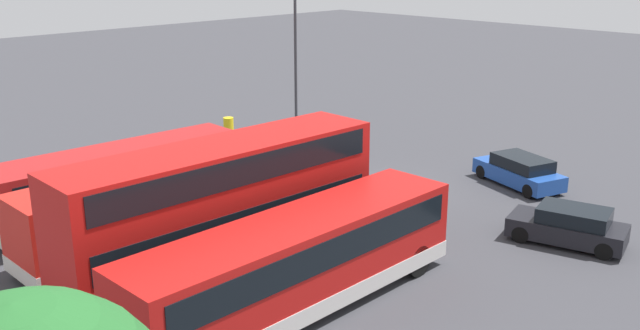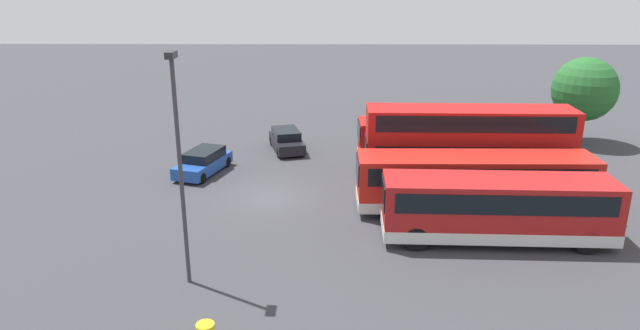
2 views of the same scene
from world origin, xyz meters
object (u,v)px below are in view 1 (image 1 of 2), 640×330
object	(u,v)px
bus_single_deck_near_end	(298,261)
lamp_post_tall	(295,50)
bus_single_deck_third	(175,200)
car_hatchback_silver	(569,226)
car_small_green	(519,171)
bus_double_decker_second	(223,206)
bus_single_deck_fourth	(123,181)
waste_bin_yellow	(229,125)

from	to	relation	value
bus_single_deck_near_end	lamp_post_tall	size ratio (longest dim) A/B	1.31
bus_single_deck_near_end	lamp_post_tall	distance (m)	19.90
bus_single_deck_third	car_hatchback_silver	bearing A→B (deg)	-135.89
car_hatchback_silver	car_small_green	size ratio (longest dim) A/B	0.95
bus_double_decker_second	car_small_green	size ratio (longest dim) A/B	2.43
bus_single_deck_near_end	lamp_post_tall	xyz separation A→B (m)	(14.39, -13.28, 3.58)
car_hatchback_silver	bus_single_deck_fourth	bearing A→B (deg)	36.71
car_hatchback_silver	lamp_post_tall	size ratio (longest dim) A/B	0.50
bus_single_deck_fourth	lamp_post_tall	distance (m)	14.07
bus_double_decker_second	car_hatchback_silver	size ratio (longest dim) A/B	2.57
bus_single_deck_near_end	lamp_post_tall	bearing A→B (deg)	-42.71
car_small_green	waste_bin_yellow	size ratio (longest dim) A/B	4.97
bus_single_deck_fourth	waste_bin_yellow	bearing A→B (deg)	-54.90
bus_single_deck_near_end	bus_double_decker_second	size ratio (longest dim) A/B	1.03
bus_double_decker_second	waste_bin_yellow	distance (m)	19.28
bus_single_deck_near_end	car_hatchback_silver	size ratio (longest dim) A/B	2.64
car_small_green	waste_bin_yellow	world-z (taller)	car_small_green
bus_single_deck_near_end	bus_single_deck_third	distance (m)	7.16
bus_single_deck_fourth	car_small_green	size ratio (longest dim) A/B	2.19
bus_single_deck_fourth	car_hatchback_silver	bearing A→B (deg)	-143.29
bus_single_deck_near_end	bus_double_decker_second	bearing A→B (deg)	0.74
lamp_post_tall	car_small_green	bearing A→B (deg)	-171.01
bus_single_deck_near_end	waste_bin_yellow	xyz separation A→B (m)	(18.67, -11.75, -1.15)
car_small_green	waste_bin_yellow	xyz separation A→B (m)	(17.23, 3.58, -0.23)
bus_single_deck_fourth	car_small_green	xyz separation A→B (m)	(-9.12, -15.11, -0.92)
car_small_green	lamp_post_tall	xyz separation A→B (m)	(12.95, 2.05, 4.50)
bus_single_deck_fourth	car_small_green	distance (m)	17.68
bus_double_decker_second	car_small_green	bearing A→B (deg)	-97.79
car_hatchback_silver	car_small_green	world-z (taller)	same
bus_single_deck_third	waste_bin_yellow	size ratio (longest dim) A/B	12.48
lamp_post_tall	bus_double_decker_second	bearing A→B (deg)	129.14
bus_double_decker_second	waste_bin_yellow	world-z (taller)	bus_double_decker_second
car_hatchback_silver	waste_bin_yellow	bearing A→B (deg)	-3.00
bus_single_deck_third	bus_double_decker_second	bearing A→B (deg)	172.84
lamp_post_tall	waste_bin_yellow	xyz separation A→B (m)	(4.28, 1.53, -4.72)
bus_double_decker_second	bus_single_deck_fourth	xyz separation A→B (m)	(7.02, -0.26, -0.83)
car_hatchback_silver	waste_bin_yellow	world-z (taller)	car_hatchback_silver
car_hatchback_silver	bus_single_deck_third	bearing A→B (deg)	44.11
car_hatchback_silver	lamp_post_tall	xyz separation A→B (m)	(17.74, -2.69, 4.50)
bus_double_decker_second	bus_single_deck_fourth	size ratio (longest dim) A/B	1.11
bus_single_deck_near_end	bus_double_decker_second	distance (m)	3.64
bus_single_deck_third	car_small_green	world-z (taller)	bus_single_deck_third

